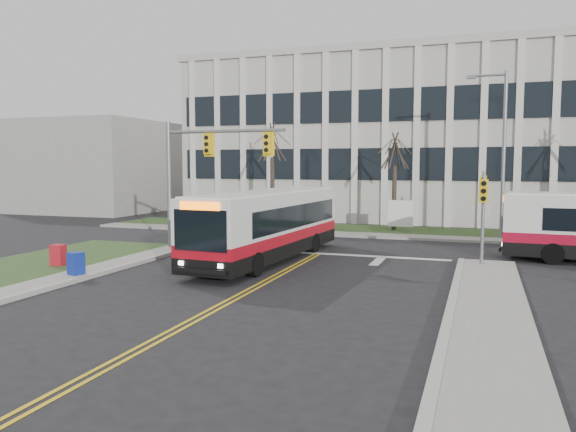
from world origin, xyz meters
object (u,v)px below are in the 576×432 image
(bus_main, at_px, (268,226))
(newspaper_box_blue, at_px, (76,265))
(newspaper_box_red, at_px, (58,256))
(directory_sign, at_px, (400,214))
(streetlight, at_px, (501,145))

(bus_main, distance_m, newspaper_box_blue, 7.98)
(bus_main, bearing_deg, newspaper_box_red, -144.38)
(bus_main, relative_size, newspaper_box_blue, 11.64)
(directory_sign, bearing_deg, streetlight, -13.23)
(newspaper_box_blue, bearing_deg, streetlight, 65.04)
(directory_sign, relative_size, bus_main, 0.18)
(streetlight, xyz_separation_m, newspaper_box_blue, (-14.83, -16.39, -4.72))
(streetlight, distance_m, newspaper_box_red, 23.05)
(streetlight, height_order, bus_main, streetlight)
(streetlight, xyz_separation_m, bus_main, (-9.59, -10.45, -3.72))
(newspaper_box_blue, bearing_deg, directory_sign, 79.45)
(directory_sign, bearing_deg, bus_main, -109.06)
(directory_sign, distance_m, bus_main, 12.43)
(directory_sign, height_order, newspaper_box_blue, directory_sign)
(directory_sign, bearing_deg, newspaper_box_red, -124.87)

